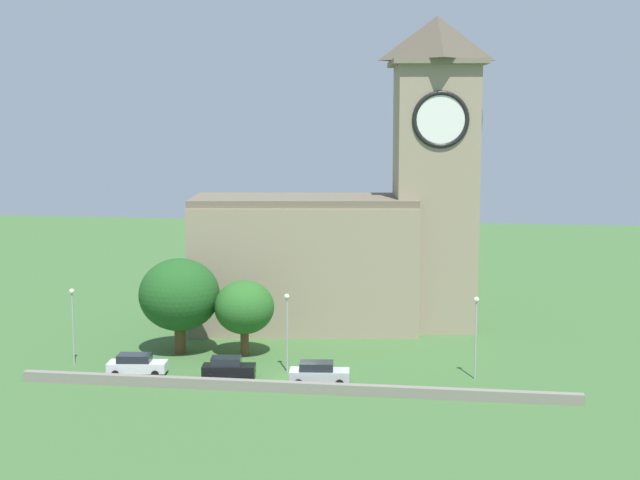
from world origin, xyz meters
The scene contains 11 objects.
ground_plane centered at (0.00, 15.00, 0.00)m, with size 200.00×200.00×0.00m, color #3D6633.
church centered at (2.05, 20.25, 10.01)m, with size 29.65×13.96×30.71m.
quay_barrier centered at (0.00, -3.15, 0.41)m, with size 43.60×0.70×0.82m, color gray.
car_white centered at (-13.48, -0.19, 0.88)m, with size 4.97×2.64×1.74m.
car_black centered at (-5.77, -0.23, 0.91)m, with size 4.46×2.49×1.81m.
car_silver centered at (1.68, -0.58, 0.91)m, with size 4.90×2.64×1.79m.
streetlamp_west_end centered at (-19.80, 1.93, 4.46)m, with size 0.44×0.44×6.63m.
streetlamp_west_mid centered at (-1.45, 2.60, 4.43)m, with size 0.44×0.44×6.58m.
streetlamp_central centered at (13.95, 2.69, 4.53)m, with size 0.44×0.44×6.75m.
tree_riverside_east centered at (-12.05, 7.30, 5.29)m, with size 7.18×7.18×8.56m.
tree_by_tower centered at (-6.14, 7.29, 4.33)m, with size 5.28×5.28×6.74m.
Camera 1 is at (12.40, -72.17, 21.14)m, focal length 52.79 mm.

